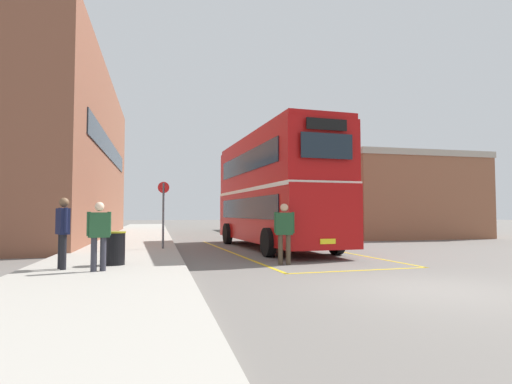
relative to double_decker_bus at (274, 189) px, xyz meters
name	(u,v)px	position (x,y,z in m)	size (l,w,h in m)	color
ground_plane	(258,241)	(0.43, 4.61, -2.51)	(135.60, 135.60, 0.00)	#66605B
sidewalk_left	(134,239)	(-6.07, 7.01, -2.44)	(4.00, 57.60, 0.14)	#A39E93
brick_building_left	(53,157)	(-10.83, 9.32, 2.30)	(6.39, 22.22, 9.62)	brown
depot_building_right	(362,199)	(10.12, 11.62, 0.03)	(8.51, 16.74, 5.08)	brown
double_decker_bus	(274,189)	(0.00, 0.00, 0.00)	(3.33, 10.22, 4.75)	black
single_deck_bus	(261,211)	(3.53, 16.40, -0.87)	(2.81, 8.61, 3.02)	black
pedestrian_boarding	(284,229)	(-1.19, -5.38, -1.47)	(0.58, 0.34, 1.78)	#473828
pedestrian_waiting_near	(63,227)	(-7.06, -6.08, -1.36)	(0.42, 0.54, 1.74)	black
pedestrian_waiting_far	(99,231)	(-6.15, -6.66, -1.44)	(0.53, 0.35, 1.63)	#2D2D38
litter_bin	(115,248)	(-5.89, -5.48, -1.93)	(0.53, 0.53, 0.88)	black
bus_stop_sign	(163,208)	(-4.60, -0.57, -0.82)	(0.44, 0.08, 2.57)	#4C4C51
bay_marking_yellow	(289,253)	(0.06, -1.90, -2.51)	(5.00, 12.34, 0.01)	gold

